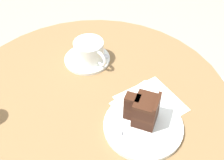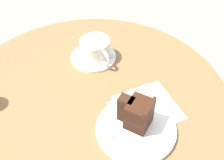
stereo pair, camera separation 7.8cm
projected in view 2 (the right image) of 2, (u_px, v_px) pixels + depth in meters
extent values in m
cylinder|color=brown|center=(91.00, 100.00, 0.81)|extent=(0.80, 0.80, 0.03)
cylinder|color=silver|center=(96.00, 159.00, 1.05)|extent=(0.07, 0.07, 0.64)
cylinder|color=silver|center=(93.00, 57.00, 0.91)|extent=(0.15, 0.15, 0.01)
cylinder|color=silver|center=(95.00, 49.00, 0.88)|extent=(0.09, 0.09, 0.06)
cylinder|color=beige|center=(95.00, 41.00, 0.86)|extent=(0.08, 0.08, 0.00)
torus|color=silver|center=(105.00, 58.00, 0.85)|extent=(0.05, 0.01, 0.05)
cube|color=silver|center=(100.00, 50.00, 0.92)|extent=(0.08, 0.03, 0.00)
ellipsoid|color=silver|center=(112.00, 56.00, 0.90)|extent=(0.02, 0.02, 0.00)
cylinder|color=silver|center=(136.00, 129.00, 0.71)|extent=(0.20, 0.20, 0.01)
cube|color=#381E14|center=(138.00, 120.00, 0.70)|extent=(0.08, 0.08, 0.03)
cube|color=#381E14|center=(126.00, 115.00, 0.71)|extent=(0.05, 0.04, 0.03)
cube|color=#381C0F|center=(139.00, 115.00, 0.69)|extent=(0.08, 0.08, 0.01)
cube|color=#381C0F|center=(126.00, 110.00, 0.70)|extent=(0.05, 0.04, 0.01)
cube|color=#381E14|center=(139.00, 110.00, 0.67)|extent=(0.08, 0.08, 0.03)
cube|color=#381E14|center=(126.00, 105.00, 0.69)|extent=(0.05, 0.04, 0.03)
cube|color=#381C0F|center=(140.00, 105.00, 0.66)|extent=(0.08, 0.08, 0.01)
cube|color=#381C0F|center=(126.00, 100.00, 0.67)|extent=(0.05, 0.04, 0.01)
cube|color=#381C0F|center=(148.00, 117.00, 0.67)|extent=(0.04, 0.06, 0.09)
cube|color=silver|center=(134.00, 138.00, 0.68)|extent=(0.08, 0.08, 0.00)
cube|color=silver|center=(106.00, 134.00, 0.69)|extent=(0.04, 0.04, 0.00)
cube|color=silver|center=(148.00, 108.00, 0.76)|extent=(0.18, 0.18, 0.00)
cube|color=silver|center=(142.00, 109.00, 0.76)|extent=(0.15, 0.15, 0.00)
cylinder|color=#BCBCC1|center=(206.00, 132.00, 1.28)|extent=(0.02, 0.02, 0.44)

